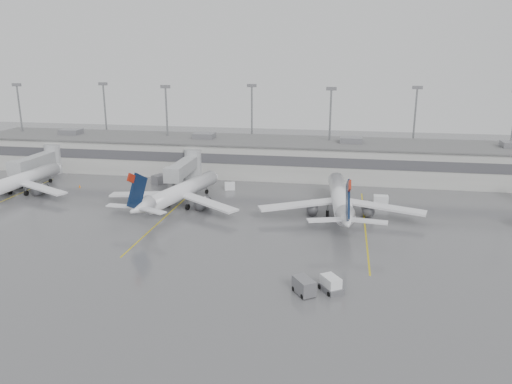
% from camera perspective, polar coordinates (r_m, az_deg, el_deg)
% --- Properties ---
extents(ground, '(260.00, 260.00, 0.00)m').
position_cam_1_polar(ground, '(65.74, -2.57, -9.90)').
color(ground, '#525255').
rests_on(ground, ground).
extents(terminal, '(152.00, 17.00, 9.45)m').
position_cam_1_polar(terminal, '(119.01, 3.44, 3.98)').
color(terminal, '#A6A6A1').
rests_on(terminal, ground).
extents(light_masts, '(142.40, 8.00, 20.60)m').
position_cam_1_polar(light_masts, '(123.34, 3.82, 8.09)').
color(light_masts, gray).
rests_on(light_masts, ground).
extents(jet_bridge_left, '(4.00, 17.20, 7.00)m').
position_cam_1_polar(jet_bridge_left, '(126.59, -23.13, 3.30)').
color(jet_bridge_left, '#95979A').
rests_on(jet_bridge_left, ground).
extents(jet_bridge_right, '(4.00, 17.20, 7.00)m').
position_cam_1_polar(jet_bridge_right, '(111.57, -7.83, 2.90)').
color(jet_bridge_right, '#95979A').
rests_on(jet_bridge_right, ground).
extents(stand_markings, '(105.25, 40.00, 0.01)m').
position_cam_1_polar(stand_markings, '(87.59, 0.82, -3.18)').
color(stand_markings, gold).
rests_on(stand_markings, ground).
extents(jet_far_left, '(25.67, 28.88, 9.34)m').
position_cam_1_polar(jet_far_left, '(113.27, -25.53, 1.17)').
color(jet_far_left, white).
rests_on(jet_far_left, ground).
extents(jet_mid_left, '(26.38, 29.93, 9.85)m').
position_cam_1_polar(jet_mid_left, '(94.51, -8.81, -0.00)').
color(jet_mid_left, white).
rests_on(jet_mid_left, ground).
extents(jet_mid_right, '(29.11, 32.73, 10.59)m').
position_cam_1_polar(jet_mid_right, '(89.76, 9.65, -0.74)').
color(jet_mid_right, white).
rests_on(jet_mid_right, ground).
extents(baggage_tug, '(3.24, 3.57, 1.97)m').
position_cam_1_polar(baggage_tug, '(62.92, 8.53, -10.54)').
color(baggage_tug, white).
rests_on(baggage_tug, ground).
extents(baggage_cart, '(3.19, 3.55, 1.99)m').
position_cam_1_polar(baggage_cart, '(61.84, 5.49, -10.64)').
color(baggage_cart, slate).
rests_on(baggage_cart, ground).
extents(gse_uld_a, '(2.89, 2.42, 1.75)m').
position_cam_1_polar(gse_uld_a, '(119.12, -24.70, 0.92)').
color(gse_uld_a, white).
rests_on(gse_uld_a, ground).
extents(gse_uld_b, '(2.46, 1.96, 1.53)m').
position_cam_1_polar(gse_uld_b, '(106.50, -3.01, 0.68)').
color(gse_uld_b, white).
rests_on(gse_uld_b, ground).
extents(gse_uld_c, '(2.72, 1.82, 1.93)m').
position_cam_1_polar(gse_uld_c, '(98.32, 14.07, -0.95)').
color(gse_uld_c, white).
rests_on(gse_uld_c, ground).
extents(gse_loader, '(3.06, 3.70, 1.99)m').
position_cam_1_polar(gse_loader, '(113.27, -10.99, 1.45)').
color(gse_loader, slate).
rests_on(gse_loader, ground).
extents(cone_a, '(0.40, 0.40, 0.63)m').
position_cam_1_polar(cone_a, '(114.66, -19.51, 0.64)').
color(cone_a, orange).
rests_on(cone_a, ground).
extents(cone_b, '(0.43, 0.43, 0.68)m').
position_cam_1_polar(cone_b, '(98.33, -6.72, -0.95)').
color(cone_b, orange).
rests_on(cone_b, ground).
extents(cone_c, '(0.38, 0.38, 0.61)m').
position_cam_1_polar(cone_c, '(101.91, 9.90, -0.50)').
color(cone_c, orange).
rests_on(cone_c, ground).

